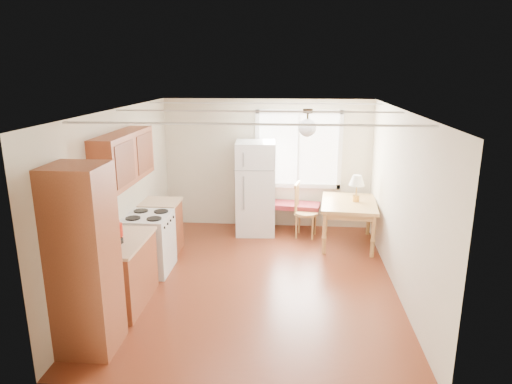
# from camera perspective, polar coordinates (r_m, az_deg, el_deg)

# --- Properties ---
(room_shell) EXTENTS (4.60, 5.60, 2.62)m
(room_shell) POSITION_cam_1_polar(r_m,az_deg,el_deg) (6.47, 0.06, -0.91)
(room_shell) COLOR #511E10
(room_shell) RESTS_ON ground
(kitchen_run) EXTENTS (0.65, 3.40, 2.20)m
(kitchen_run) POSITION_cam_1_polar(r_m,az_deg,el_deg) (6.38, -16.04, -5.62)
(kitchen_run) COLOR brown
(kitchen_run) RESTS_ON ground
(window_unit) EXTENTS (1.64, 0.05, 1.51)m
(window_unit) POSITION_cam_1_polar(r_m,az_deg,el_deg) (8.80, 5.33, 5.32)
(window_unit) COLOR white
(window_unit) RESTS_ON room_shell
(pendant_light) EXTENTS (0.26, 0.26, 0.40)m
(pendant_light) POSITION_cam_1_polar(r_m,az_deg,el_deg) (6.65, 6.44, 8.11)
(pendant_light) COLOR #2E2214
(pendant_light) RESTS_ON room_shell
(refrigerator) EXTENTS (0.77, 0.77, 1.75)m
(refrigerator) POSITION_cam_1_polar(r_m,az_deg,el_deg) (8.58, -0.06, 0.52)
(refrigerator) COLOR silver
(refrigerator) RESTS_ON ground
(bench) EXTENTS (1.27, 0.62, 0.56)m
(bench) POSITION_cam_1_polar(r_m,az_deg,el_deg) (8.77, 3.95, -1.75)
(bench) COLOR maroon
(bench) RESTS_ON ground
(dining_table) EXTENTS (1.04, 1.33, 0.78)m
(dining_table) POSITION_cam_1_polar(r_m,az_deg,el_deg) (8.21, 11.51, -1.91)
(dining_table) COLOR #AF8043
(dining_table) RESTS_ON ground
(chair) EXTENTS (0.47, 0.46, 1.01)m
(chair) POSITION_cam_1_polar(r_m,az_deg,el_deg) (8.48, 5.68, -1.79)
(chair) COLOR #AF8043
(chair) RESTS_ON ground
(table_lamp) EXTENTS (0.27, 0.27, 0.47)m
(table_lamp) POSITION_cam_1_polar(r_m,az_deg,el_deg) (8.15, 12.49, 1.18)
(table_lamp) COLOR #B5893A
(table_lamp) RESTS_ON dining_table
(coffee_maker) EXTENTS (0.20, 0.24, 0.34)m
(coffee_maker) POSITION_cam_1_polar(r_m,az_deg,el_deg) (5.97, -17.57, -5.31)
(coffee_maker) COLOR black
(coffee_maker) RESTS_ON kitchen_run
(kettle) EXTENTS (0.12, 0.12, 0.24)m
(kettle) POSITION_cam_1_polar(r_m,az_deg,el_deg) (6.29, -16.88, -4.47)
(kettle) COLOR red
(kettle) RESTS_ON kitchen_run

